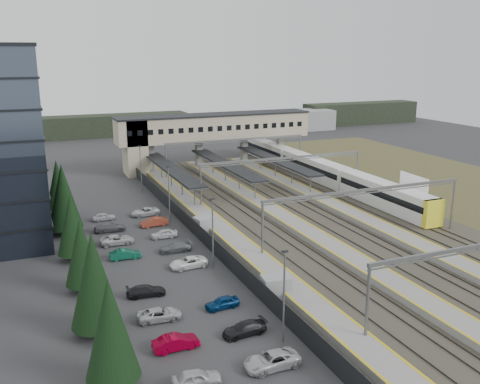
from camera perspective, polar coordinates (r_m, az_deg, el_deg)
name	(u,v)px	position (r m, az deg, el deg)	size (l,w,h in m)	color
ground	(250,237)	(69.88, 1.08, -4.77)	(220.00, 220.00, 0.00)	#2B2B2D
conifer_row	(76,231)	(59.54, -17.14, -4.04)	(4.42, 49.82, 9.50)	black
car_park	(163,266)	(59.61, -8.20, -7.85)	(10.36, 44.46, 1.25)	#B3B2B7
lampposts	(188,209)	(67.02, -5.61, -1.81)	(0.50, 53.25, 8.07)	slate
fence	(191,224)	(71.85, -5.29, -3.44)	(0.08, 90.00, 2.00)	#26282B
relay_cabin_near	(276,287)	(52.93, 3.84, -10.10)	(2.90, 2.26, 2.25)	gray
relay_cabin_far	(204,225)	(70.90, -3.84, -3.56)	(2.79, 2.47, 2.23)	gray
rail_corridor	(295,216)	(77.99, 5.90, -2.54)	(34.00, 90.00, 0.92)	#3E392F
canopies	(225,164)	(95.51, -1.58, 2.99)	(23.10, 30.00, 3.28)	black
footbridge	(202,131)	(108.97, -4.11, 6.55)	(40.40, 6.40, 11.20)	tan
gantries	(320,179)	(76.12, 8.49, 1.40)	(28.40, 62.28, 7.17)	slate
train	(316,169)	(100.76, 8.06, 2.44)	(3.03, 63.23, 3.81)	white
billboard	(413,187)	(84.04, 18.01, 0.53)	(0.40, 6.45, 5.57)	slate
scrub_east	(480,193)	(99.64, 24.24, -0.13)	(34.00, 120.00, 0.06)	#484323
treeline_far	(199,122)	(161.96, -4.38, 7.43)	(170.00, 19.00, 7.00)	black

